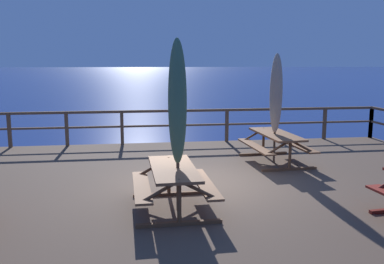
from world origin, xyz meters
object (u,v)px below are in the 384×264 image
at_px(patio_umbrella_tall_front, 177,103).
at_px(picnic_table_mid_right, 276,141).
at_px(patio_umbrella_short_back, 276,94).
at_px(picnic_table_front_right, 173,179).

bearing_deg(patio_umbrella_tall_front, picnic_table_mid_right, 47.52).
height_order(patio_umbrella_short_back, patio_umbrella_tall_front, patio_umbrella_tall_front).
relative_size(picnic_table_front_right, patio_umbrella_short_back, 0.68).
bearing_deg(patio_umbrella_short_back, patio_umbrella_tall_front, -132.43).
xyz_separation_m(picnic_table_front_right, patio_umbrella_short_back, (2.92, 3.07, 1.23)).
relative_size(picnic_table_front_right, patio_umbrella_tall_front, 0.64).
xyz_separation_m(picnic_table_mid_right, picnic_table_front_right, (-2.98, -3.13, -0.01)).
bearing_deg(picnic_table_front_right, picnic_table_mid_right, 46.36).
relative_size(picnic_table_mid_right, picnic_table_front_right, 1.14).
height_order(picnic_table_front_right, patio_umbrella_tall_front, patio_umbrella_tall_front).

